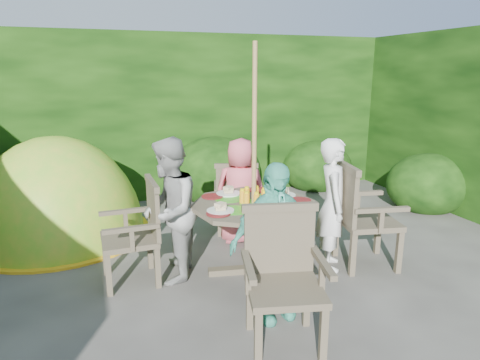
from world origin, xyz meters
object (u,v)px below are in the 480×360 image
object	(u,v)px
garden_chair_left	(138,231)
child_front	(273,243)
patio_table	(254,214)
child_left	(169,211)
dome_tent	(61,235)
child_back	(240,191)
garden_chair_front	(283,275)
child_right	(333,205)
garden_chair_right	(360,214)
garden_chair_back	(236,196)
parasol_pole	(254,164)

from	to	relation	value
garden_chair_left	child_front	size ratio (longest dim) A/B	0.73
patio_table	child_front	bearing A→B (deg)	-100.36
child_left	dome_tent	xyz separation A→B (m)	(-1.08, 1.55, -0.68)
garden_chair_left	child_left	xyz separation A→B (m)	(0.29, -0.07, 0.19)
child_back	child_front	world-z (taller)	child_front
garden_chair_front	child_back	size ratio (longest dim) A/B	0.79
garden_chair_left	child_right	size ratio (longest dim) A/B	0.70
child_back	garden_chair_front	bearing A→B (deg)	105.33
garden_chair_right	garden_chair_back	size ratio (longest dim) A/B	1.18
garden_chair_front	garden_chair_right	bearing A→B (deg)	48.48
child_left	child_front	bearing A→B (deg)	53.06
garden_chair_back	child_front	xyz separation A→B (m)	(-0.32, -1.88, 0.18)
garden_chair_left	child_front	world-z (taller)	child_front
patio_table	child_left	xyz separation A→B (m)	(-0.79, 0.14, 0.08)
garden_chair_right	garden_chair_back	world-z (taller)	garden_chair_right
patio_table	child_front	xyz separation A→B (m)	(-0.14, -0.79, 0.04)
patio_table	child_right	bearing A→B (deg)	-10.13
garden_chair_left	dome_tent	xyz separation A→B (m)	(-0.79, 1.48, -0.50)
garden_chair_front	patio_table	bearing A→B (deg)	93.17
parasol_pole	child_back	distance (m)	0.94
patio_table	garden_chair_right	size ratio (longest dim) A/B	1.39
dome_tent	patio_table	bearing A→B (deg)	-54.18
child_left	dome_tent	size ratio (longest dim) A/B	0.56
garden_chair_front	child_front	distance (m)	0.32
child_right	garden_chair_back	bearing A→B (deg)	51.81
garden_chair_right	child_back	xyz separation A→B (m)	(-0.93, 0.98, 0.06)
child_left	child_back	bearing A→B (deg)	143.06
child_right	dome_tent	world-z (taller)	child_right
garden_chair_front	dome_tent	xyz separation A→B (m)	(-1.68, 2.77, -0.51)
child_back	child_right	bearing A→B (deg)	150.19
dome_tent	child_right	bearing A→B (deg)	-46.67
garden_chair_front	garden_chair_left	bearing A→B (deg)	137.95
patio_table	dome_tent	size ratio (longest dim) A/B	0.59
child_right	dome_tent	distance (m)	3.29
garden_chair_front	child_right	distance (m)	1.36
patio_table	child_back	world-z (taller)	child_back
garden_chair_right	child_back	distance (m)	1.35
garden_chair_left	child_back	xyz separation A→B (m)	(1.22, 0.58, 0.11)
patio_table	child_left	size ratio (longest dim) A/B	1.05
child_left	child_right	bearing A→B (deg)	98.06
patio_table	garden_chair_back	world-z (taller)	garden_chair_back
garden_chair_left	child_front	distance (m)	1.38
garden_chair_back	child_right	xyz separation A→B (m)	(0.60, -1.23, 0.20)
garden_chair_left	garden_chair_right	bearing A→B (deg)	78.23
patio_table	dome_tent	bearing A→B (deg)	137.95
parasol_pole	child_right	world-z (taller)	parasol_pole
garden_chair_right	child_front	distance (m)	1.36
parasol_pole	garden_chair_back	size ratio (longest dim) A/B	2.54
child_left	child_front	distance (m)	1.13
garden_chair_left	dome_tent	bearing A→B (deg)	-153.34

